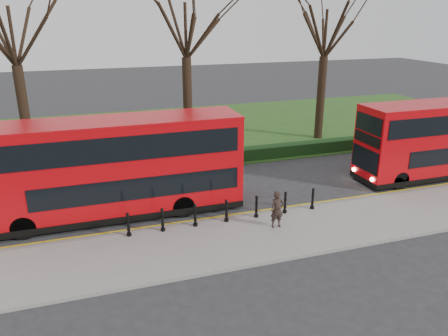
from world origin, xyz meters
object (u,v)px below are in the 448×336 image
object	(u,v)px
bus_lead	(116,169)
pedestrian	(277,210)
bollard_row	(226,211)
bus_rear	(447,139)

from	to	relation	value
bus_lead	pedestrian	xyz separation A→B (m)	(6.35, -3.70, -1.32)
bollard_row	bus_lead	size ratio (longest dim) A/B	0.77
bus_lead	bus_rear	distance (m)	18.41
bollard_row	bus_lead	distance (m)	5.37
bollard_row	pedestrian	bearing A→B (deg)	-31.71
bollard_row	bus_rear	bearing A→B (deg)	8.77
bus_lead	pedestrian	distance (m)	7.47
bus_lead	bollard_row	bearing A→B (deg)	-29.63
bus_lead	pedestrian	bearing A→B (deg)	-30.27
bollard_row	pedestrian	size ratio (longest dim) A/B	5.35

